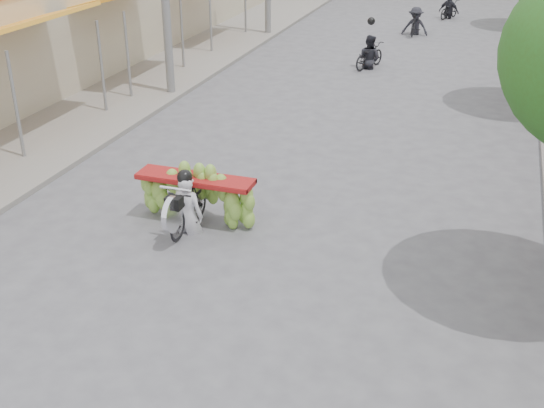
# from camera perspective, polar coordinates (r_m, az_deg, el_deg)

# --- Properties ---
(ground) EXTENTS (120.00, 120.00, 0.00)m
(ground) POSITION_cam_1_polar(r_m,az_deg,el_deg) (9.10, -11.08, -15.47)
(ground) COLOR #5A595F
(ground) RESTS_ON ground
(sidewalk_left) EXTENTS (4.00, 60.00, 0.12)m
(sidewalk_left) POSITION_cam_1_polar(r_m,az_deg,el_deg) (24.14, -8.70, 11.40)
(sidewalk_left) COLOR gray
(sidewalk_left) RESTS_ON ground
(banana_motorbike) EXTENTS (2.23, 1.76, 2.05)m
(banana_motorbike) POSITION_cam_1_polar(r_m,az_deg,el_deg) (12.58, -6.80, 0.96)
(banana_motorbike) COLOR black
(banana_motorbike) RESTS_ON ground
(bg_motorbike_a) EXTENTS (1.06, 1.62, 1.95)m
(bg_motorbike_a) POSITION_cam_1_polar(r_m,az_deg,el_deg) (23.81, 8.17, 12.97)
(bg_motorbike_a) COLOR black
(bg_motorbike_a) RESTS_ON ground
(bg_motorbike_b) EXTENTS (1.07, 1.79, 1.95)m
(bg_motorbike_b) POSITION_cam_1_polar(r_m,az_deg,el_deg) (29.45, 11.97, 15.27)
(bg_motorbike_b) COLOR black
(bg_motorbike_b) RESTS_ON ground
(bg_motorbike_c) EXTENTS (1.10, 1.53, 1.95)m
(bg_motorbike_c) POSITION_cam_1_polar(r_m,az_deg,el_deg) (33.38, 14.67, 16.19)
(bg_motorbike_c) COLOR black
(bg_motorbike_c) RESTS_ON ground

